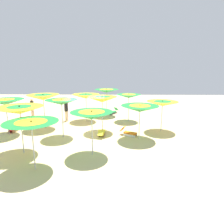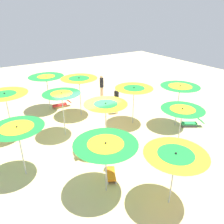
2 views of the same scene
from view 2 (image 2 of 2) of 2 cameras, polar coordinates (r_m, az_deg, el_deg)
name	(u,v)px [view 2 (image 2 of 2)]	position (r m, az deg, el deg)	size (l,w,h in m)	color
ground	(88,142)	(11.88, -6.09, -7.59)	(39.69, 39.69, 0.04)	beige
beach_umbrella_0	(46,79)	(15.26, -16.36, 8.08)	(2.26, 2.26, 2.41)	#B2B2B7
beach_umbrella_1	(5,97)	(12.54, -25.56, 3.45)	(2.28, 2.28, 2.50)	#B2B2B7
beach_umbrella_3	(79,81)	(13.97, -8.36, 7.81)	(2.24, 2.24, 2.53)	#B2B2B7
beach_umbrella_4	(62,96)	(11.74, -12.69, 3.94)	(1.96, 1.96, 2.47)	#B2B2B7
beach_umbrella_5	(18,131)	(9.32, -22.92, -4.59)	(2.07, 2.07, 2.30)	#B2B2B7
beach_umbrella_6	(134,91)	(12.87, 5.61, 5.41)	(2.18, 2.18, 2.30)	#B2B2B7
beach_umbrella_7	(106,107)	(10.14, -1.62, 1.18)	(1.99, 1.99, 2.50)	#B2B2B7
beach_umbrella_8	(106,148)	(7.87, -1.62, -9.20)	(2.28, 2.28, 2.17)	#B2B2B7
beach_umbrella_9	(180,89)	(13.02, 16.90, 5.71)	(2.17, 2.17, 2.50)	#B2B2B7
beach_umbrella_10	(182,112)	(10.59, 17.46, -0.03)	(1.96, 1.96, 2.29)	#B2B2B7
beach_umbrella_11	(175,158)	(7.65, 15.83, -11.18)	(2.10, 2.10, 2.16)	#B2B2B7
lounger_0	(91,151)	(10.78, -5.48, -9.97)	(0.44, 1.34, 0.53)	olive
lounger_1	(111,172)	(9.55, -0.26, -15.06)	(1.14, 0.83, 0.58)	silver
lounger_2	(61,105)	(16.11, -12.87, 1.85)	(0.46, 1.33, 0.56)	olive
lounger_3	(191,123)	(13.96, 19.47, -2.70)	(0.99, 1.29, 0.57)	#333338
beachgoer_0	(102,86)	(17.34, -2.65, 6.69)	(0.30, 0.30, 1.76)	#D8A87F
beachgoer_1	(116,100)	(14.47, 1.13, 2.98)	(0.30, 0.30, 1.77)	beige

